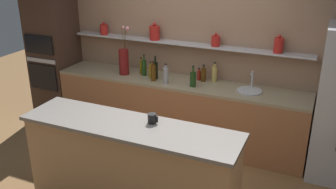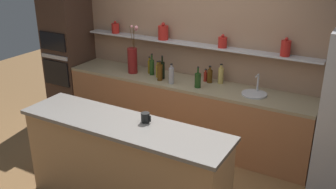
{
  "view_description": "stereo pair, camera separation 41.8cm",
  "coord_description": "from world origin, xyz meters",
  "px_view_note": "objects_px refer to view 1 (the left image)",
  "views": [
    {
      "loc": [
        1.72,
        -3.34,
        2.7
      ],
      "look_at": [
        0.06,
        0.41,
        1.05
      ],
      "focal_mm": 40.0,
      "sensor_mm": 36.0,
      "label": 1
    },
    {
      "loc": [
        2.09,
        -3.15,
        2.7
      ],
      "look_at": [
        0.06,
        0.41,
        1.05
      ],
      "focal_mm": 40.0,
      "sensor_mm": 36.0,
      "label": 2
    }
  ],
  "objects_px": {
    "coffee_mug": "(152,118)",
    "bottle_spirit_2": "(203,75)",
    "bottle_spirit_1": "(153,73)",
    "bottle_spirit_8": "(166,75)",
    "bottle_sauce_5": "(199,75)",
    "bottle_oil_9": "(141,67)",
    "oven_tower": "(55,58)",
    "bottle_spirit_4": "(214,74)",
    "sink_fixture": "(250,90)",
    "bottle_wine_3": "(193,79)",
    "flower_vase": "(124,60)",
    "bottle_oil_0": "(151,71)",
    "bottle_wine_6": "(144,67)",
    "bottle_wine_7": "(155,70)"
  },
  "relations": [
    {
      "from": "coffee_mug",
      "to": "bottle_spirit_2",
      "type": "bearing_deg",
      "value": 90.54
    },
    {
      "from": "bottle_spirit_1",
      "to": "bottle_spirit_8",
      "type": "xyz_separation_m",
      "value": [
        0.2,
        -0.03,
        -0.0
      ]
    },
    {
      "from": "bottle_sauce_5",
      "to": "bottle_oil_9",
      "type": "height_order",
      "value": "bottle_oil_9"
    },
    {
      "from": "oven_tower",
      "to": "bottle_spirit_4",
      "type": "xyz_separation_m",
      "value": [
        2.62,
        0.19,
        0.04
      ]
    },
    {
      "from": "coffee_mug",
      "to": "sink_fixture",
      "type": "bearing_deg",
      "value": 66.47
    },
    {
      "from": "bottle_oil_9",
      "to": "bottle_wine_3",
      "type": "bearing_deg",
      "value": -12.18
    },
    {
      "from": "flower_vase",
      "to": "bottle_oil_0",
      "type": "height_order",
      "value": "flower_vase"
    },
    {
      "from": "bottle_spirit_4",
      "to": "bottle_sauce_5",
      "type": "distance_m",
      "value": 0.22
    },
    {
      "from": "bottle_wine_3",
      "to": "bottle_spirit_4",
      "type": "height_order",
      "value": "bottle_wine_3"
    },
    {
      "from": "flower_vase",
      "to": "bottle_wine_6",
      "type": "bearing_deg",
      "value": 12.01
    },
    {
      "from": "bottle_wine_3",
      "to": "bottle_oil_9",
      "type": "bearing_deg",
      "value": 167.82
    },
    {
      "from": "bottle_sauce_5",
      "to": "bottle_oil_9",
      "type": "bearing_deg",
      "value": -174.34
    },
    {
      "from": "bottle_sauce_5",
      "to": "bottle_oil_9",
      "type": "distance_m",
      "value": 0.87
    },
    {
      "from": "bottle_wine_7",
      "to": "bottle_oil_9",
      "type": "bearing_deg",
      "value": 159.17
    },
    {
      "from": "bottle_spirit_1",
      "to": "oven_tower",
      "type": "bearing_deg",
      "value": 176.32
    },
    {
      "from": "bottle_spirit_1",
      "to": "bottle_spirit_8",
      "type": "bearing_deg",
      "value": -9.04
    },
    {
      "from": "bottle_spirit_4",
      "to": "bottle_spirit_8",
      "type": "bearing_deg",
      "value": -150.08
    },
    {
      "from": "bottle_spirit_1",
      "to": "bottle_spirit_4",
      "type": "xyz_separation_m",
      "value": [
        0.79,
        0.31,
        -0.0
      ]
    },
    {
      "from": "oven_tower",
      "to": "bottle_spirit_4",
      "type": "bearing_deg",
      "value": 4.14
    },
    {
      "from": "sink_fixture",
      "to": "bottle_sauce_5",
      "type": "relative_size",
      "value": 1.81
    },
    {
      "from": "bottle_spirit_2",
      "to": "bottle_wine_3",
      "type": "height_order",
      "value": "bottle_wine_3"
    },
    {
      "from": "bottle_spirit_2",
      "to": "bottle_wine_7",
      "type": "height_order",
      "value": "bottle_wine_7"
    },
    {
      "from": "oven_tower",
      "to": "bottle_oil_0",
      "type": "distance_m",
      "value": 1.73
    },
    {
      "from": "oven_tower",
      "to": "bottle_spirit_2",
      "type": "xyz_separation_m",
      "value": [
        2.47,
        0.14,
        0.02
      ]
    },
    {
      "from": "bottle_wine_3",
      "to": "bottle_spirit_8",
      "type": "relative_size",
      "value": 1.03
    },
    {
      "from": "oven_tower",
      "to": "bottle_wine_6",
      "type": "height_order",
      "value": "oven_tower"
    },
    {
      "from": "bottle_sauce_5",
      "to": "bottle_spirit_4",
      "type": "bearing_deg",
      "value": 7.12
    },
    {
      "from": "bottle_wine_6",
      "to": "sink_fixture",
      "type": "bearing_deg",
      "value": -0.81
    },
    {
      "from": "bottle_spirit_1",
      "to": "bottle_spirit_2",
      "type": "height_order",
      "value": "bottle_spirit_1"
    },
    {
      "from": "sink_fixture",
      "to": "bottle_spirit_8",
      "type": "relative_size",
      "value": 1.15
    },
    {
      "from": "flower_vase",
      "to": "bottle_wine_3",
      "type": "height_order",
      "value": "flower_vase"
    },
    {
      "from": "bottle_spirit_4",
      "to": "coffee_mug",
      "type": "bearing_deg",
      "value": -94.27
    },
    {
      "from": "oven_tower",
      "to": "bottle_sauce_5",
      "type": "distance_m",
      "value": 2.41
    },
    {
      "from": "bottle_spirit_2",
      "to": "bottle_wine_7",
      "type": "distance_m",
      "value": 0.68
    },
    {
      "from": "oven_tower",
      "to": "sink_fixture",
      "type": "xyz_separation_m",
      "value": [
        3.15,
        0.01,
        -0.06
      ]
    },
    {
      "from": "bottle_wine_3",
      "to": "bottle_spirit_2",
      "type": "bearing_deg",
      "value": 76.33
    },
    {
      "from": "sink_fixture",
      "to": "bottle_oil_9",
      "type": "xyz_separation_m",
      "value": [
        -1.62,
        0.06,
        0.08
      ]
    },
    {
      "from": "bottle_oil_0",
      "to": "bottle_wine_3",
      "type": "relative_size",
      "value": 0.82
    },
    {
      "from": "bottle_wine_6",
      "to": "bottle_oil_0",
      "type": "bearing_deg",
      "value": -22.29
    },
    {
      "from": "flower_vase",
      "to": "bottle_spirit_4",
      "type": "distance_m",
      "value": 1.33
    },
    {
      "from": "oven_tower",
      "to": "bottle_oil_0",
      "type": "height_order",
      "value": "oven_tower"
    },
    {
      "from": "bottle_wine_3",
      "to": "bottle_spirit_8",
      "type": "height_order",
      "value": "bottle_wine_3"
    },
    {
      "from": "bottle_oil_0",
      "to": "coffee_mug",
      "type": "height_order",
      "value": "bottle_oil_0"
    },
    {
      "from": "bottle_oil_0",
      "to": "bottle_sauce_5",
      "type": "distance_m",
      "value": 0.69
    },
    {
      "from": "bottle_wine_6",
      "to": "bottle_oil_9",
      "type": "height_order",
      "value": "bottle_wine_6"
    },
    {
      "from": "oven_tower",
      "to": "sink_fixture",
      "type": "distance_m",
      "value": 3.16
    },
    {
      "from": "sink_fixture",
      "to": "coffee_mug",
      "type": "xyz_separation_m",
      "value": [
        -0.67,
        -1.53,
        0.13
      ]
    },
    {
      "from": "bottle_oil_0",
      "to": "bottle_sauce_5",
      "type": "xyz_separation_m",
      "value": [
        0.67,
        0.18,
        -0.02
      ]
    },
    {
      "from": "oven_tower",
      "to": "bottle_spirit_1",
      "type": "height_order",
      "value": "oven_tower"
    },
    {
      "from": "bottle_oil_9",
      "to": "bottle_spirit_8",
      "type": "bearing_deg",
      "value": -24.53
    }
  ]
}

